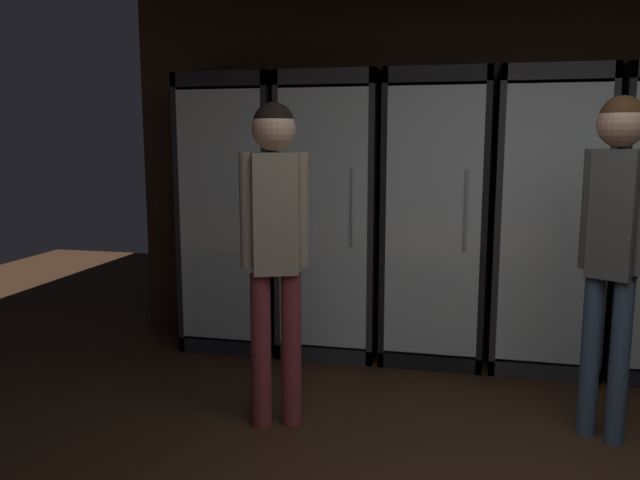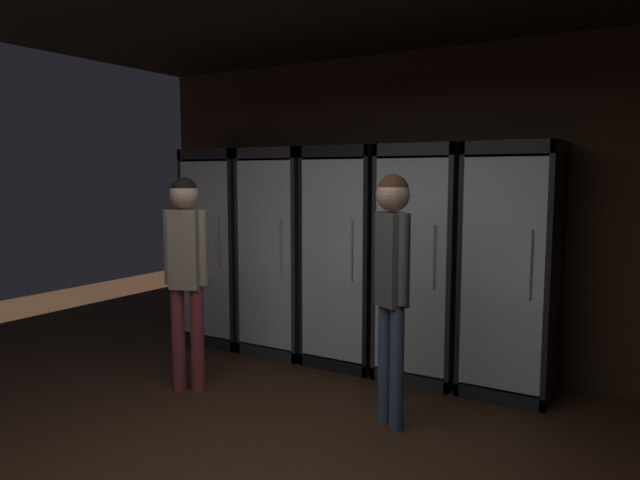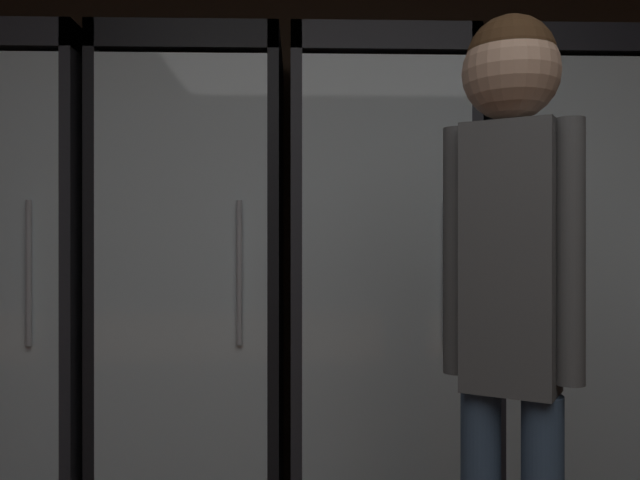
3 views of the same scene
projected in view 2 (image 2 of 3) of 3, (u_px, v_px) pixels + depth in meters
name	position (u px, v px, depth m)	size (l,w,h in m)	color
wall_back	(434.00, 211.00, 5.23)	(6.00, 0.06, 2.80)	#382619
cooler_far_left	(228.00, 248.00, 6.10)	(0.68, 0.63, 1.97)	black
cooler_left	(285.00, 253.00, 5.73)	(0.68, 0.63, 1.97)	#2B2B30
cooler_center	(350.00, 259.00, 5.36)	(0.68, 0.63, 1.97)	black
cooler_right	(425.00, 264.00, 4.99)	(0.68, 0.63, 1.97)	#2B2B30
cooler_far_right	(513.00, 271.00, 4.62)	(0.68, 0.63, 1.97)	black
shopper_near	(392.00, 264.00, 3.93)	(0.29, 0.23, 1.72)	#384C66
shopper_far	(186.00, 258.00, 4.61)	(0.34, 0.23, 1.70)	brown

